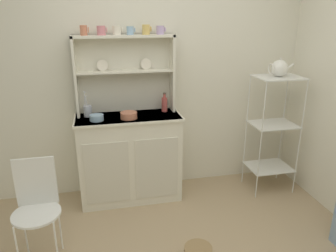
{
  "coord_description": "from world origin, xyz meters",
  "views": [
    {
      "loc": [
        -0.58,
        -1.73,
        1.88
      ],
      "look_at": [
        0.04,
        1.12,
        0.86
      ],
      "focal_mm": 34.93,
      "sensor_mm": 36.0,
      "label": 1
    }
  ],
  "objects": [
    {
      "name": "wire_chair",
      "position": [
        -1.1,
        0.59,
        0.52
      ],
      "size": [
        0.36,
        0.36,
        0.85
      ],
      "rotation": [
        0.0,
        0.0,
        0.57
      ],
      "color": "white",
      "rests_on": "ground"
    },
    {
      "name": "cup_sky_3",
      "position": [
        -0.24,
        1.49,
        1.72
      ],
      "size": [
        0.08,
        0.07,
        0.08
      ],
      "color": "#8EB2D1",
      "rests_on": "hutch_shelf_unit"
    },
    {
      "name": "cup_rose_1",
      "position": [
        -0.51,
        1.49,
        1.72
      ],
      "size": [
        0.09,
        0.08,
        0.08
      ],
      "color": "#D17A84",
      "rests_on": "hutch_shelf_unit"
    },
    {
      "name": "cup_gold_4",
      "position": [
        -0.09,
        1.49,
        1.72
      ],
      "size": [
        0.09,
        0.07,
        0.09
      ],
      "color": "#DBB760",
      "rests_on": "hutch_shelf_unit"
    },
    {
      "name": "wall_back",
      "position": [
        0.0,
        1.62,
        1.25
      ],
      "size": [
        3.84,
        0.05,
        2.5
      ],
      "primitive_type": "cube",
      "color": "silver",
      "rests_on": "ground"
    },
    {
      "name": "hutch_shelf_unit",
      "position": [
        -0.31,
        1.53,
        1.35
      ],
      "size": [
        0.98,
        0.18,
        0.77
      ],
      "color": "silver",
      "rests_on": "hutch_cabinet"
    },
    {
      "name": "jam_bottle",
      "position": [
        0.08,
        1.45,
        0.99
      ],
      "size": [
        0.06,
        0.06,
        0.19
      ],
      "color": "#B74C47",
      "rests_on": "hutch_cabinet"
    },
    {
      "name": "bowl_mixing_large",
      "position": [
        -0.61,
        1.29,
        0.94
      ],
      "size": [
        0.13,
        0.13,
        0.06
      ],
      "primitive_type": "cylinder",
      "color": "#8EB2D1",
      "rests_on": "hutch_cabinet"
    },
    {
      "name": "cup_terracotta_0",
      "position": [
        -0.67,
        1.49,
        1.72
      ],
      "size": [
        0.08,
        0.07,
        0.09
      ],
      "color": "#C67556",
      "rests_on": "hutch_shelf_unit"
    },
    {
      "name": "cup_lilac_5",
      "position": [
        0.05,
        1.49,
        1.72
      ],
      "size": [
        0.09,
        0.07,
        0.08
      ],
      "color": "#B79ECC",
      "rests_on": "hutch_shelf_unit"
    },
    {
      "name": "porcelain_teapot",
      "position": [
        1.22,
        1.23,
        1.35
      ],
      "size": [
        0.26,
        0.17,
        0.19
      ],
      "color": "white",
      "rests_on": "bakers_rack"
    },
    {
      "name": "utensil_jar",
      "position": [
        -0.69,
        1.45,
        0.97
      ],
      "size": [
        0.08,
        0.08,
        0.25
      ],
      "color": "#B2B7C6",
      "rests_on": "hutch_cabinet"
    },
    {
      "name": "bowl_floral_medium",
      "position": [
        -0.31,
        1.29,
        0.94
      ],
      "size": [
        0.16,
        0.16,
        0.06
      ],
      "primitive_type": "cylinder",
      "color": "#C67556",
      "rests_on": "hutch_cabinet"
    },
    {
      "name": "bakers_rack",
      "position": [
        1.22,
        1.23,
        0.77
      ],
      "size": [
        0.46,
        0.36,
        1.27
      ],
      "color": "silver",
      "rests_on": "ground"
    },
    {
      "name": "cup_cream_2",
      "position": [
        -0.37,
        1.49,
        1.72
      ],
      "size": [
        0.09,
        0.08,
        0.08
      ],
      "color": "silver",
      "rests_on": "hutch_shelf_unit"
    },
    {
      "name": "hutch_cabinet",
      "position": [
        -0.31,
        1.37,
        0.47
      ],
      "size": [
        1.05,
        0.45,
        0.91
      ],
      "color": "silver",
      "rests_on": "ground"
    }
  ]
}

